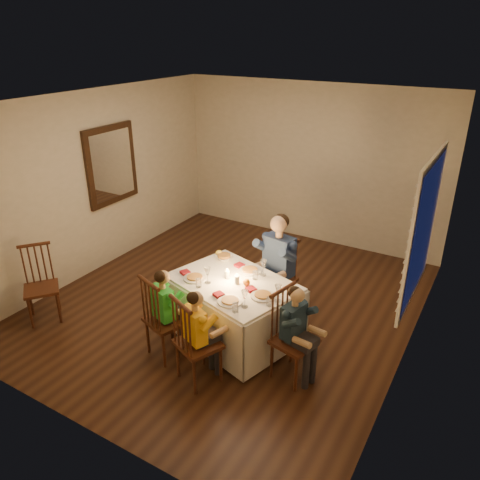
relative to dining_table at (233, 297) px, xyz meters
The scene contains 26 objects.
ground 0.89m from the dining_table, 124.70° to the left, with size 5.00×5.00×0.00m, color black.
wall_left 2.84m from the dining_table, 167.38° to the left, with size 0.02×5.00×2.60m, color beige.
wall_right 2.08m from the dining_table, 17.98° to the left, with size 0.02×5.00×2.60m, color beige.
wall_back 3.22m from the dining_table, 97.60° to the left, with size 4.50×0.02×2.60m, color beige.
ceiling 2.20m from the dining_table, 124.70° to the left, with size 5.00×5.00×0.00m, color white.
dining_table is the anchor object (origin of this frame).
chair_adult 0.94m from the dining_table, 76.17° to the left, with size 0.41×0.39×1.00m, color black, non-canonical shape.
chair_near_left 0.96m from the dining_table, 124.10° to the right, with size 0.41×0.39×1.00m, color black, non-canonical shape.
chair_near_right 0.98m from the dining_table, 83.96° to the right, with size 0.41×0.39×1.00m, color black, non-canonical shape.
chair_end 1.09m from the dining_table, 17.81° to the right, with size 0.41×0.39×1.00m, color black, non-canonical shape.
chair_extra 2.44m from the dining_table, 158.00° to the right, with size 0.40×0.38×0.97m, color black, non-canonical shape.
adult 0.94m from the dining_table, 76.17° to the left, with size 0.49×0.45×1.32m, color navy, non-canonical shape.
child_green 0.96m from the dining_table, 124.10° to the right, with size 0.35×0.32×1.06m, color green, non-canonical shape.
child_yellow 0.98m from the dining_table, 83.96° to the right, with size 0.34×0.32×1.05m, color yellow, non-canonical shape.
child_teal 1.09m from the dining_table, 17.81° to the right, with size 0.35×0.32×1.07m, color #172839, non-canonical shape.
setting_adult 0.38m from the dining_table, 80.66° to the left, with size 0.26×0.26×0.02m, color silver.
setting_green 0.49m from the dining_table, 157.07° to the right, with size 0.26×0.26×0.02m, color silver.
setting_yellow 0.49m from the dining_table, 62.94° to the right, with size 0.26×0.26×0.02m, color silver.
setting_teal 0.51m from the dining_table, 15.17° to the right, with size 0.26×0.26×0.02m, color silver.
candle_left 0.28m from the dining_table, 163.75° to the left, with size 0.06×0.06×0.10m, color silver.
candle_right 0.27m from the dining_table, 16.25° to the right, with size 0.06×0.06×0.10m, color silver.
squash 0.70m from the dining_table, 136.86° to the left, with size 0.09×0.09×0.09m, color gold.
orange_fruit 0.31m from the dining_table, ahead, with size 0.08×0.08×0.08m, color orange.
serving_bowl 0.60m from the dining_table, 132.61° to the left, with size 0.20×0.20×0.05m, color silver.
wall_mirror 2.95m from the dining_table, 161.18° to the left, with size 0.06×0.95×1.15m.
window_blinds 2.16m from the dining_table, 21.22° to the left, with size 0.07×1.34×1.54m.
Camera 1 is at (2.81, -4.53, 3.36)m, focal length 35.00 mm.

